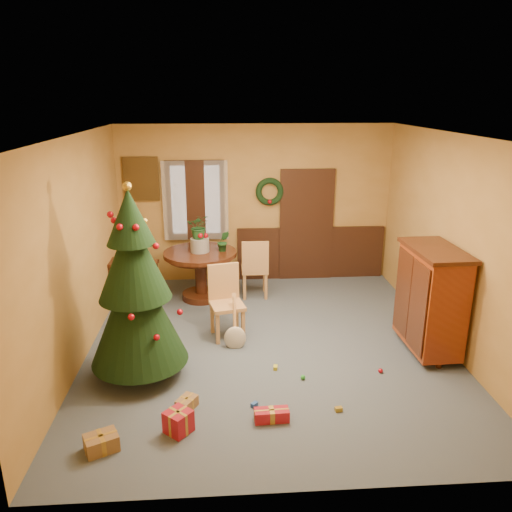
{
  "coord_description": "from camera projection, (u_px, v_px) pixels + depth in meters",
  "views": [
    {
      "loc": [
        -0.61,
        -6.3,
        3.37
      ],
      "look_at": [
        -0.15,
        0.4,
        1.2
      ],
      "focal_mm": 35.0,
      "sensor_mm": 36.0,
      "label": 1
    }
  ],
  "objects": [
    {
      "name": "chair_far",
      "position": [
        255.0,
        267.0,
        8.57
      ],
      "size": [
        0.46,
        0.46,
        1.05
      ],
      "color": "#A17940",
      "rests_on": "floor"
    },
    {
      "name": "toy_c",
      "position": [
        275.0,
        368.0,
        6.43
      ],
      "size": [
        0.06,
        0.09,
        0.05
      ],
      "primitive_type": "cube",
      "rotation": [
        0.0,
        0.0,
        1.39
      ],
      "color": "gold",
      "rests_on": "floor"
    },
    {
      "name": "toy_a",
      "position": [
        254.0,
        404.0,
        5.66
      ],
      "size": [
        0.09,
        0.09,
        0.05
      ],
      "primitive_type": "cube",
      "rotation": [
        0.0,
        0.0,
        0.79
      ],
      "color": "#234A9A",
      "rests_on": "floor"
    },
    {
      "name": "guitar",
      "position": [
        235.0,
        324.0,
        6.88
      ],
      "size": [
        0.42,
        0.53,
        0.71
      ],
      "primitive_type": null,
      "rotation": [
        -0.49,
        0.0,
        0.26
      ],
      "color": "beige",
      "rests_on": "floor"
    },
    {
      "name": "gift_d",
      "position": [
        272.0,
        415.0,
        5.41
      ],
      "size": [
        0.38,
        0.17,
        0.13
      ],
      "color": "maroon",
      "rests_on": "floor"
    },
    {
      "name": "gift_b",
      "position": [
        178.0,
        422.0,
        5.21
      ],
      "size": [
        0.34,
        0.34,
        0.25
      ],
      "color": "maroon",
      "rests_on": "floor"
    },
    {
      "name": "toy_d",
      "position": [
        381.0,
        371.0,
        6.34
      ],
      "size": [
        0.06,
        0.06,
        0.06
      ],
      "primitive_type": "sphere",
      "color": "#AF0B17",
      "rests_on": "floor"
    },
    {
      "name": "toy_e",
      "position": [
        339.0,
        409.0,
        5.58
      ],
      "size": [
        0.09,
        0.06,
        0.05
      ],
      "primitive_type": "cube",
      "rotation": [
        0.0,
        0.0,
        0.2
      ],
      "color": "gold",
      "rests_on": "floor"
    },
    {
      "name": "writing_desk",
      "position": [
        131.0,
        272.0,
        8.28
      ],
      "size": [
        0.92,
        0.58,
        0.75
      ],
      "color": "black",
      "rests_on": "floor"
    },
    {
      "name": "room_envelope",
      "position": [
        267.0,
        222.0,
        9.29
      ],
      "size": [
        5.5,
        5.5,
        5.5
      ],
      "color": "#384352",
      "rests_on": "ground"
    },
    {
      "name": "chair_near",
      "position": [
        226.0,
        298.0,
        7.22
      ],
      "size": [
        0.55,
        0.55,
        1.06
      ],
      "color": "#A17940",
      "rests_on": "floor"
    },
    {
      "name": "urn",
      "position": [
        200.0,
        245.0,
        8.39
      ],
      "size": [
        0.32,
        0.32,
        0.23
      ],
      "primitive_type": "cylinder",
      "color": "slate",
      "rests_on": "dining_table"
    },
    {
      "name": "centerpiece_plant",
      "position": [
        199.0,
        226.0,
        8.29
      ],
      "size": [
        0.37,
        0.32,
        0.42
      ],
      "primitive_type": "imported",
      "color": "#1E4C23",
      "rests_on": "urn"
    },
    {
      "name": "plant_stand",
      "position": [
        224.0,
        269.0,
        8.57
      ],
      "size": [
        0.32,
        0.32,
        0.83
      ],
      "color": "black",
      "rests_on": "floor"
    },
    {
      "name": "sideboard",
      "position": [
        431.0,
        297.0,
        6.68
      ],
      "size": [
        0.64,
        1.17,
        1.48
      ],
      "color": "#541909",
      "rests_on": "floor"
    },
    {
      "name": "dining_table",
      "position": [
        201.0,
        266.0,
        8.51
      ],
      "size": [
        1.24,
        1.24,
        0.85
      ],
      "color": "black",
      "rests_on": "floor"
    },
    {
      "name": "christmas_tree",
      "position": [
        135.0,
        289.0,
        5.95
      ],
      "size": [
        1.19,
        1.19,
        2.45
      ],
      "color": "#382111",
      "rests_on": "floor"
    },
    {
      "name": "gift_c",
      "position": [
        187.0,
        403.0,
        5.62
      ],
      "size": [
        0.27,
        0.29,
        0.13
      ],
      "color": "brown",
      "rests_on": "floor"
    },
    {
      "name": "gift_a",
      "position": [
        101.0,
        443.0,
        4.95
      ],
      "size": [
        0.38,
        0.35,
        0.17
      ],
      "color": "brown",
      "rests_on": "floor"
    },
    {
      "name": "toy_b",
      "position": [
        303.0,
        377.0,
        6.2
      ],
      "size": [
        0.06,
        0.06,
        0.06
      ],
      "primitive_type": "sphere",
      "color": "green",
      "rests_on": "floor"
    },
    {
      "name": "stand_plant",
      "position": [
        223.0,
        241.0,
        8.42
      ],
      "size": [
        0.22,
        0.19,
        0.38
      ],
      "primitive_type": "imported",
      "rotation": [
        0.0,
        0.0,
        0.1
      ],
      "color": "#19471E",
      "rests_on": "plant_stand"
    }
  ]
}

